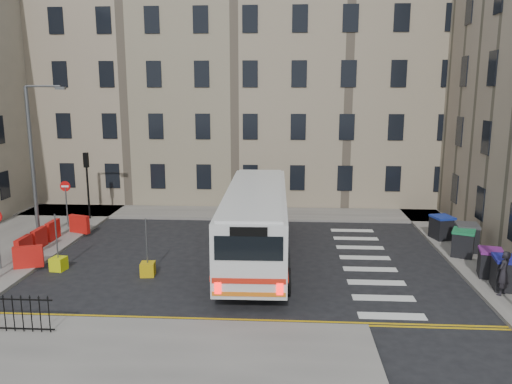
# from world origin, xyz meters

# --- Properties ---
(ground) EXTENTS (120.00, 120.00, 0.00)m
(ground) POSITION_xyz_m (0.00, 0.00, 0.00)
(ground) COLOR black
(ground) RESTS_ON ground
(pavement_north) EXTENTS (36.00, 3.20, 0.15)m
(pavement_north) POSITION_xyz_m (-6.00, 8.60, 0.07)
(pavement_north) COLOR slate
(pavement_north) RESTS_ON ground
(pavement_east) EXTENTS (2.40, 26.00, 0.15)m
(pavement_east) POSITION_xyz_m (9.00, 4.00, 0.07)
(pavement_east) COLOR slate
(pavement_east) RESTS_ON ground
(pavement_west) EXTENTS (6.00, 22.00, 0.15)m
(pavement_west) POSITION_xyz_m (-14.00, 1.00, 0.07)
(pavement_west) COLOR slate
(pavement_west) RESTS_ON ground
(pavement_sw) EXTENTS (20.00, 6.00, 0.15)m
(pavement_sw) POSITION_xyz_m (-7.00, -10.00, 0.07)
(pavement_sw) COLOR slate
(pavement_sw) RESTS_ON ground
(terrace_north) EXTENTS (38.30, 10.80, 17.20)m
(terrace_north) POSITION_xyz_m (-7.00, 15.50, 8.62)
(terrace_north) COLOR gray
(terrace_north) RESTS_ON ground
(traffic_light_nw) EXTENTS (0.28, 0.22, 4.10)m
(traffic_light_nw) POSITION_xyz_m (-12.00, 6.50, 2.87)
(traffic_light_nw) COLOR black
(traffic_light_nw) RESTS_ON pavement_west
(streetlamp) EXTENTS (0.50, 0.22, 8.14)m
(streetlamp) POSITION_xyz_m (-13.00, 2.00, 4.34)
(streetlamp) COLOR #595B5E
(streetlamp) RESTS_ON pavement_west
(no_entry_north) EXTENTS (0.60, 0.08, 3.00)m
(no_entry_north) POSITION_xyz_m (-12.50, 4.50, 2.08)
(no_entry_north) COLOR #595B5E
(no_entry_north) RESTS_ON pavement_west
(roadworks_barriers) EXTENTS (1.66, 6.26, 1.00)m
(roadworks_barriers) POSITION_xyz_m (-11.84, 0.50, 0.65)
(roadworks_barriers) COLOR red
(roadworks_barriers) RESTS_ON pavement_west
(bus) EXTENTS (3.26, 12.32, 3.32)m
(bus) POSITION_xyz_m (-1.24, -0.05, 1.92)
(bus) COLOR silver
(bus) RESTS_ON ground
(wheelie_bin_a) EXTENTS (1.21, 1.34, 1.31)m
(wheelie_bin_a) POSITION_xyz_m (8.97, -3.49, 0.81)
(wheelie_bin_a) COLOR black
(wheelie_bin_a) RESTS_ON pavement_east
(wheelie_bin_b) EXTENTS (1.16, 1.26, 1.19)m
(wheelie_bin_b) POSITION_xyz_m (8.87, -2.13, 0.75)
(wheelie_bin_b) COLOR black
(wheelie_bin_b) RESTS_ON pavement_east
(wheelie_bin_c) EXTENTS (1.37, 1.45, 1.27)m
(wheelie_bin_c) POSITION_xyz_m (8.66, 0.59, 0.79)
(wheelie_bin_c) COLOR black
(wheelie_bin_c) RESTS_ON pavement_east
(wheelie_bin_d) EXTENTS (1.24, 1.37, 1.34)m
(wheelie_bin_d) POSITION_xyz_m (9.11, 1.46, 0.82)
(wheelie_bin_d) COLOR black
(wheelie_bin_d) RESTS_ON pavement_east
(wheelie_bin_e) EXTENTS (1.24, 1.34, 1.23)m
(wheelie_bin_e) POSITION_xyz_m (8.50, 3.42, 0.77)
(wheelie_bin_e) COLOR black
(wheelie_bin_e) RESTS_ON pavement_east
(pedestrian) EXTENTS (0.75, 0.75, 1.76)m
(pedestrian) POSITION_xyz_m (8.56, -4.13, 1.03)
(pedestrian) COLOR black
(pedestrian) RESTS_ON pavement_east
(bollard_yellow) EXTENTS (0.69, 0.69, 0.60)m
(bollard_yellow) POSITION_xyz_m (-10.00, -2.16, 0.30)
(bollard_yellow) COLOR #C9D40B
(bollard_yellow) RESTS_ON ground
(bollard_chevron) EXTENTS (0.66, 0.66, 0.60)m
(bollard_chevron) POSITION_xyz_m (-5.81, -2.59, 0.30)
(bollard_chevron) COLOR #C09B0B
(bollard_chevron) RESTS_ON ground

